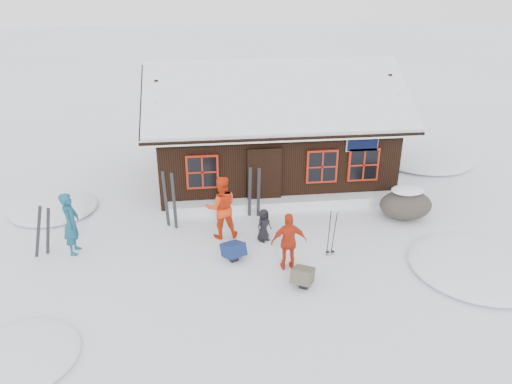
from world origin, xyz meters
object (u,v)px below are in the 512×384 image
Objects in this scene: skier_crouched at (264,225)px; backpack_olive at (303,278)px; boulder at (406,204)px; ski_poles at (331,234)px; skier_teal at (71,223)px; skier_orange_right at (289,242)px; ski_pair_left at (43,232)px; skier_orange_left at (221,207)px; backpack_blue at (233,252)px.

skier_crouched is 2.43m from backpack_olive.
skier_crouched reaches higher than boulder.
backpack_olive is (-1.06, -1.32, -0.47)m from ski_poles.
skier_teal is at bearing -174.83° from boulder.
skier_orange_right reaches higher than ski_pair_left.
skier_crouched is (5.33, 0.01, -0.40)m from skier_teal.
ski_poles is (1.74, -0.99, 0.15)m from skier_crouched.
skier_orange_right is 1.62m from skier_crouched.
skier_crouched is 0.61× the size of boulder.
skier_orange_left is 3.25m from ski_poles.
backpack_olive is (-3.97, -3.20, -0.31)m from boulder.
ski_pair_left reaches higher than boulder.
skier_orange_right is at bearing -102.75° from skier_teal.
ski_poles is 2.11× the size of backpack_blue.
skier_orange_right is at bearing 133.30° from backpack_olive.
skier_orange_left is at bearing 7.35° from ski_pair_left.
boulder reaches higher than backpack_olive.
ski_pair_left is at bearing 97.08° from skier_teal.
ski_pair_left is 2.36× the size of backpack_olive.
ski_pair_left is (-6.08, -0.08, 0.23)m from skier_crouched.
skier_teal is 5.98m from skier_orange_right.
backpack_olive is at bearing -128.78° from ski_poles.
skier_crouched is 1.32m from backpack_blue.
skier_orange_left is 1.49m from backpack_blue.
skier_orange_right is at bearing -50.81° from backpack_blue.
ski_poles is (7.07, -0.98, -0.26)m from skier_teal.
ski_pair_left reaches higher than ski_poles.
skier_orange_left reaches higher than skier_crouched.
skier_teal reaches higher than skier_crouched.
ski_pair_left is 2.36× the size of backpack_blue.
backpack_olive is at bearing -16.50° from ski_pair_left.
backpack_olive is at bearing -108.97° from skier_teal.
skier_crouched is 2.00m from ski_poles.
skier_crouched is 4.73m from boulder.
skier_teal is 1.32× the size of ski_poles.
backpack_blue is at bearing 96.38° from skier_orange_left.
ski_pair_left reaches higher than skier_crouched.
ski_pair_left reaches higher than backpack_olive.
backpack_blue is at bearing -162.69° from boulder.
skier_orange_right is 2.47× the size of backpack_olive.
boulder is 5.87m from backpack_blue.
ski_pair_left is (-6.53, 1.45, -0.08)m from skier_orange_right.
skier_orange_right is 2.47× the size of backpack_blue.
boulder is 5.11m from backpack_olive.
skier_orange_right is at bearing 126.04° from skier_orange_left.
ski_pair_left is 5.22m from backpack_blue.
skier_teal is 1.81× the size of skier_crouched.
skier_teal is 1.18× the size of ski_pair_left.
backpack_blue is (-0.95, -0.85, -0.32)m from skier_crouched.
skier_orange_left is 1.24× the size of ski_pair_left.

